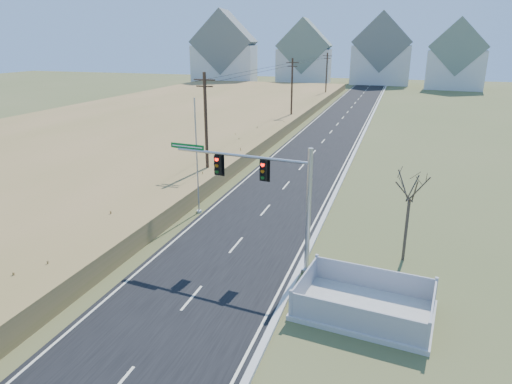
# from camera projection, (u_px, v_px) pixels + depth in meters

# --- Properties ---
(ground) EXTENTS (260.00, 260.00, 0.00)m
(ground) POSITION_uv_depth(u_px,v_px,m) (209.00, 279.00, 22.84)
(ground) COLOR #4C5428
(ground) RESTS_ON ground
(road) EXTENTS (8.00, 180.00, 0.06)m
(road) POSITION_uv_depth(u_px,v_px,m) (341.00, 120.00, 68.04)
(road) COLOR black
(road) RESTS_ON ground
(curb) EXTENTS (0.30, 180.00, 0.18)m
(curb) POSITION_uv_depth(u_px,v_px,m) (370.00, 121.00, 66.83)
(curb) COLOR #B2AFA8
(curb) RESTS_ON ground
(reed_marsh) EXTENTS (38.00, 110.00, 1.30)m
(reed_marsh) POSITION_uv_depth(u_px,v_px,m) (165.00, 118.00, 65.68)
(reed_marsh) COLOR #A27649
(reed_marsh) RESTS_ON ground
(utility_pole_near) EXTENTS (1.80, 0.26, 9.00)m
(utility_pole_near) POSITION_uv_depth(u_px,v_px,m) (206.00, 127.00, 36.78)
(utility_pole_near) COLOR #422D1E
(utility_pole_near) RESTS_ON ground
(utility_pole_mid) EXTENTS (1.80, 0.26, 9.00)m
(utility_pole_mid) POSITION_uv_depth(u_px,v_px,m) (292.00, 90.00, 63.91)
(utility_pole_mid) COLOR #422D1E
(utility_pole_mid) RESTS_ON ground
(utility_pole_far) EXTENTS (1.80, 0.26, 9.00)m
(utility_pole_far) POSITION_uv_depth(u_px,v_px,m) (326.00, 75.00, 91.03)
(utility_pole_far) COLOR #422D1E
(utility_pole_far) RESTS_ON ground
(condo_nw) EXTENTS (17.69, 13.38, 19.05)m
(condo_nw) POSITION_uv_depth(u_px,v_px,m) (225.00, 54.00, 121.71)
(condo_nw) COLOR silver
(condo_nw) RESTS_ON ground
(condo_nnw) EXTENTS (14.93, 11.17, 17.03)m
(condo_nnw) POSITION_uv_depth(u_px,v_px,m) (304.00, 57.00, 123.45)
(condo_nnw) COLOR silver
(condo_nnw) RESTS_ON ground
(condo_n) EXTENTS (15.27, 10.20, 18.54)m
(condo_n) POSITION_uv_depth(u_px,v_px,m) (381.00, 55.00, 121.13)
(condo_n) COLOR silver
(condo_n) RESTS_ON ground
(condo_ne) EXTENTS (14.12, 10.51, 16.52)m
(condo_ne) POSITION_uv_depth(u_px,v_px,m) (457.00, 60.00, 108.98)
(condo_ne) COLOR silver
(condo_ne) RESTS_ON ground
(traffic_signal_mast) EXTENTS (8.13, 1.22, 6.51)m
(traffic_signal_mast) POSITION_uv_depth(u_px,v_px,m) (274.00, 192.00, 22.99)
(traffic_signal_mast) COLOR #9EA0A5
(traffic_signal_mast) RESTS_ON ground
(fence_enclosure) EXTENTS (6.22, 4.61, 1.32)m
(fence_enclosure) POSITION_uv_depth(u_px,v_px,m) (364.00, 307.00, 19.93)
(fence_enclosure) COLOR #B7B5AD
(fence_enclosure) RESTS_ON ground
(open_sign) EXTENTS (0.50, 0.21, 0.63)m
(open_sign) POSITION_uv_depth(u_px,v_px,m) (355.00, 278.00, 22.21)
(open_sign) COLOR white
(open_sign) RESTS_ON ground
(flagpole) EXTENTS (0.35, 0.35, 7.85)m
(flagpole) POSITION_uv_depth(u_px,v_px,m) (197.00, 169.00, 30.62)
(flagpole) COLOR #B7B5AD
(flagpole) RESTS_ON ground
(bare_tree) EXTENTS (2.00, 2.00, 5.29)m
(bare_tree) POSITION_uv_depth(u_px,v_px,m) (411.00, 185.00, 23.44)
(bare_tree) COLOR #4C3F33
(bare_tree) RESTS_ON ground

